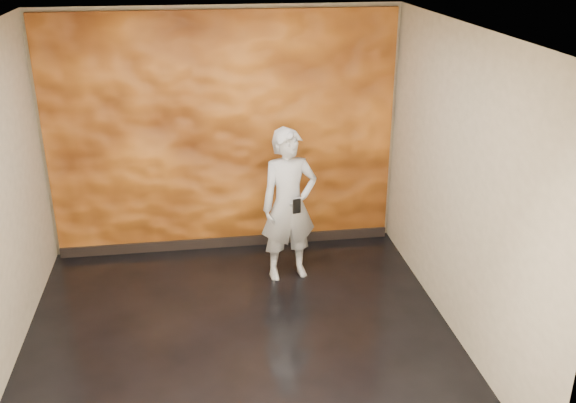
% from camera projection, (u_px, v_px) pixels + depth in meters
% --- Properties ---
extents(room, '(4.02, 4.02, 2.81)m').
position_uv_depth(room, '(236.00, 200.00, 5.44)').
color(room, black).
rests_on(room, ground).
extents(feature_wall, '(3.90, 0.06, 2.75)m').
position_uv_depth(feature_wall, '(224.00, 136.00, 7.24)').
color(feature_wall, orange).
rests_on(feature_wall, ground).
extents(baseboard, '(3.90, 0.04, 0.12)m').
position_uv_depth(baseboard, '(228.00, 242.00, 7.71)').
color(baseboard, black).
rests_on(baseboard, ground).
extents(man, '(0.67, 0.49, 1.67)m').
position_uv_depth(man, '(289.00, 205.00, 6.77)').
color(man, '#91979F').
rests_on(man, ground).
extents(phone, '(0.09, 0.04, 0.16)m').
position_uv_depth(phone, '(297.00, 206.00, 6.51)').
color(phone, black).
rests_on(phone, man).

